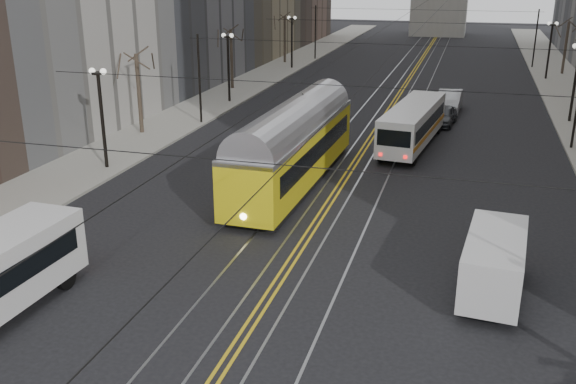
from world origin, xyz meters
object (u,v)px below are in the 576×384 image
Objects in this scene: sedan_grey at (443,115)px; cargo_van at (494,266)px; rear_bus at (413,126)px; sedan_silver at (449,101)px; streetcar at (294,153)px.

cargo_van is at bearing -76.93° from sedan_grey.
cargo_van is (4.77, -19.52, -0.24)m from rear_bus.
rear_bus is 2.06× the size of cargo_van.
sedan_grey is (-3.15, 26.36, -0.43)m from cargo_van.
cargo_van reaches higher than sedan_silver.
sedan_silver is at bearing 87.62° from rear_bus.
cargo_van is 31.38m from sedan_silver.
streetcar is 22.35m from sedan_silver.
streetcar reaches higher than sedan_silver.
streetcar is 17.73m from sedan_grey.
sedan_silver reaches higher than sedan_grey.
rear_bus is 20.09m from cargo_van.
sedan_silver is at bearing 72.85° from streetcar.
streetcar is at bearing -113.45° from rear_bus.
sedan_grey is (1.62, 6.85, -0.67)m from rear_bus.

